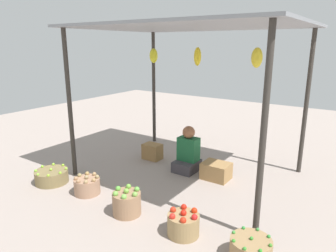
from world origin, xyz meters
name	(u,v)px	position (x,y,z in m)	size (l,w,h in m)	color
ground_plane	(188,173)	(0.00, 0.00, 0.00)	(14.00, 14.00, 0.00)	#A09188
market_stall_structure	(191,37)	(0.01, 0.01, 2.20)	(3.35, 2.51, 2.37)	#38332D
vendor_person	(188,154)	(-0.07, 0.09, 0.30)	(0.36, 0.44, 0.78)	#3F3B41
basket_limes	(52,176)	(-1.58, -1.51, 0.10)	(0.50, 0.50, 0.24)	olive
basket_potatoes	(87,185)	(-0.84, -1.45, 0.12)	(0.37, 0.37, 0.28)	#A57C60
basket_green_apples	(127,203)	(0.01, -1.55, 0.16)	(0.36, 0.36, 0.35)	#9A7454
basket_red_tomatoes	(183,224)	(0.84, -1.52, 0.13)	(0.36, 0.36, 0.31)	#9C7E52
basket_green_chilies	(251,250)	(1.61, -1.51, 0.12)	(0.41, 0.41, 0.27)	#9C7A50
wooden_crate_near_vendor	(216,171)	(0.49, 0.06, 0.13)	(0.43, 0.34, 0.27)	#9F7747
wooden_crate_stacked_rear	(152,152)	(-0.89, 0.19, 0.14)	(0.33, 0.25, 0.29)	olive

